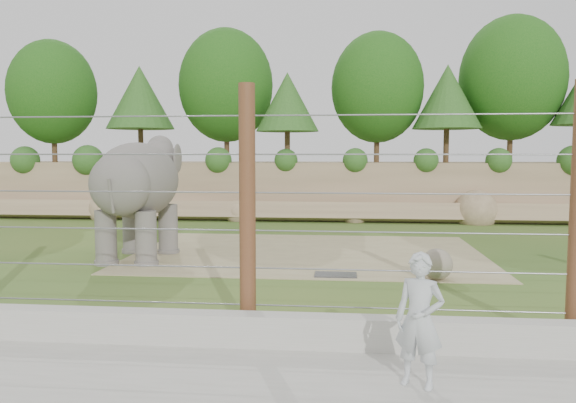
# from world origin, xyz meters

# --- Properties ---
(ground) EXTENTS (90.00, 90.00, 0.00)m
(ground) POSITION_xyz_m (0.00, 0.00, 0.00)
(ground) COLOR #355D22
(ground) RESTS_ON ground
(back_embankment) EXTENTS (30.00, 5.52, 8.77)m
(back_embankment) POSITION_xyz_m (0.59, 12.68, 3.97)
(back_embankment) COLOR #886F52
(back_embankment) RESTS_ON ground
(dirt_patch) EXTENTS (10.00, 7.00, 0.02)m
(dirt_patch) POSITION_xyz_m (0.50, 3.00, 0.01)
(dirt_patch) COLOR #9B8C62
(dirt_patch) RESTS_ON ground
(drain_grate) EXTENTS (1.00, 0.60, 0.03)m
(drain_grate) POSITION_xyz_m (1.34, 0.00, 0.04)
(drain_grate) COLOR #262628
(drain_grate) RESTS_ON dirt_patch
(elephant) EXTENTS (1.84, 4.18, 3.36)m
(elephant) POSITION_xyz_m (-4.12, 1.69, 1.68)
(elephant) COLOR #635D58
(elephant) RESTS_ON ground
(stone_ball) EXTENTS (0.72, 0.72, 0.72)m
(stone_ball) POSITION_xyz_m (3.65, -0.24, 0.38)
(stone_ball) COLOR gray
(stone_ball) RESTS_ON dirt_patch
(retaining_wall) EXTENTS (26.00, 0.35, 0.50)m
(retaining_wall) POSITION_xyz_m (0.00, -5.00, 0.25)
(retaining_wall) COLOR #AAA99E
(retaining_wall) RESTS_ON ground
(barrier_fence) EXTENTS (20.26, 0.26, 4.00)m
(barrier_fence) POSITION_xyz_m (0.00, -4.50, 2.00)
(barrier_fence) COLOR brown
(barrier_fence) RESTS_ON ground
(zookeeper) EXTENTS (0.73, 0.62, 1.69)m
(zookeeper) POSITION_xyz_m (2.46, -6.26, 0.85)
(zookeeper) COLOR silver
(zookeeper) RESTS_ON walkway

